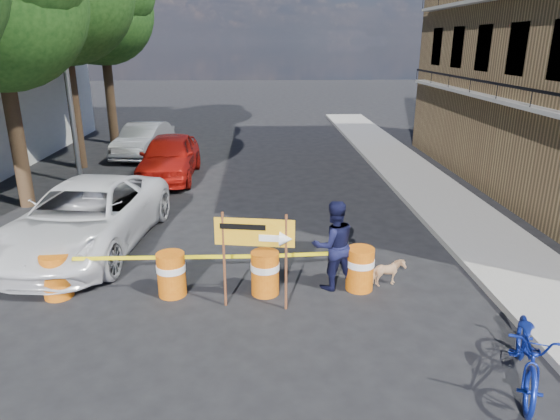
{
  "coord_description": "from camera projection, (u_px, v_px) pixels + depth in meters",
  "views": [
    {
      "loc": [
        0.44,
        -8.1,
        4.86
      ],
      "look_at": [
        0.88,
        2.41,
        1.3
      ],
      "focal_mm": 32.0,
      "sensor_mm": 36.0,
      "label": 1
    }
  ],
  "objects": [
    {
      "name": "ground",
      "position": [
        238.0,
        319.0,
        9.2
      ],
      "size": [
        120.0,
        120.0,
        0.0
      ],
      "primitive_type": "plane",
      "color": "black",
      "rests_on": "ground"
    },
    {
      "name": "sidewalk_east",
      "position": [
        450.0,
        208.0,
        15.1
      ],
      "size": [
        2.4,
        40.0,
        0.15
      ],
      "primitive_type": "cube",
      "color": "gray",
      "rests_on": "ground"
    },
    {
      "name": "tree_far",
      "position": [
        102.0,
        11.0,
        23.03
      ],
      "size": [
        5.04,
        4.8,
        8.84
      ],
      "color": "#332316",
      "rests_on": "ground"
    },
    {
      "name": "streetlamp",
      "position": [
        66.0,
        57.0,
        16.55
      ],
      "size": [
        1.25,
        0.18,
        8.0
      ],
      "color": "gray",
      "rests_on": "ground"
    },
    {
      "name": "barrel_far_left",
      "position": [
        56.0,
        275.0,
        9.87
      ],
      "size": [
        0.58,
        0.58,
        0.9
      ],
      "color": "#C8520B",
      "rests_on": "ground"
    },
    {
      "name": "barrel_mid_left",
      "position": [
        171.0,
        273.0,
        9.95
      ],
      "size": [
        0.58,
        0.58,
        0.9
      ],
      "color": "#C8520B",
      "rests_on": "ground"
    },
    {
      "name": "barrel_mid_right",
      "position": [
        265.0,
        272.0,
        10.0
      ],
      "size": [
        0.58,
        0.58,
        0.9
      ],
      "color": "#C8520B",
      "rests_on": "ground"
    },
    {
      "name": "barrel_far_right",
      "position": [
        360.0,
        268.0,
        10.18
      ],
      "size": [
        0.58,
        0.58,
        0.9
      ],
      "color": "#C8520B",
      "rests_on": "ground"
    },
    {
      "name": "detour_sign",
      "position": [
        265.0,
        240.0,
        9.14
      ],
      "size": [
        1.48,
        0.4,
        1.92
      ],
      "rotation": [
        0.0,
        0.0,
        -0.16
      ],
      "color": "#592D19",
      "rests_on": "ground"
    },
    {
      "name": "pedestrian",
      "position": [
        334.0,
        245.0,
        10.11
      ],
      "size": [
        1.06,
        0.92,
        1.88
      ],
      "primitive_type": "imported",
      "rotation": [
        0.0,
        0.0,
        3.4
      ],
      "color": "black",
      "rests_on": "ground"
    },
    {
      "name": "bicycle",
      "position": [
        534.0,
        321.0,
        7.13
      ],
      "size": [
        1.12,
        1.32,
        2.13
      ],
      "primitive_type": "imported",
      "rotation": [
        0.0,
        0.0,
        -0.4
      ],
      "color": "#13289E",
      "rests_on": "ground"
    },
    {
      "name": "dog",
      "position": [
        387.0,
        273.0,
        10.37
      ],
      "size": [
        0.76,
        0.49,
        0.59
      ],
      "primitive_type": "imported",
      "rotation": [
        0.0,
        0.0,
        1.83
      ],
      "color": "#DDAE7E",
      "rests_on": "ground"
    },
    {
      "name": "suv_white",
      "position": [
        86.0,
        217.0,
        12.1
      ],
      "size": [
        3.32,
        6.11,
        1.63
      ],
      "primitive_type": "imported",
      "rotation": [
        0.0,
        0.0,
        -0.11
      ],
      "color": "white",
      "rests_on": "ground"
    },
    {
      "name": "sedan_red",
      "position": [
        169.0,
        157.0,
        18.48
      ],
      "size": [
        1.92,
        4.77,
        1.62
      ],
      "primitive_type": "imported",
      "rotation": [
        0.0,
        0.0,
        0.0
      ],
      "color": "#A7140D",
      "rests_on": "ground"
    },
    {
      "name": "sedan_silver",
      "position": [
        144.0,
        140.0,
        22.1
      ],
      "size": [
        2.12,
        4.55,
        1.44
      ],
      "primitive_type": "imported",
      "rotation": [
        0.0,
        0.0,
        -0.14
      ],
      "color": "#B1B3B8",
      "rests_on": "ground"
    }
  ]
}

